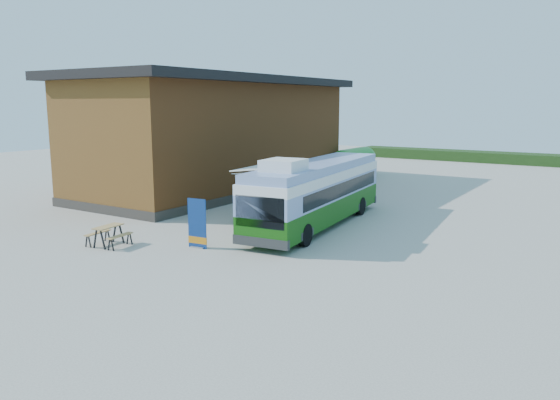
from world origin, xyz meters
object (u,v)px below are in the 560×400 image
Objects in this scene: picnic_table at (108,231)px; banner at (197,228)px; person_b at (357,186)px; person_a at (256,187)px; slurry_tanker at (354,160)px; bus at (317,191)px.

banner is at bearing 20.71° from picnic_table.
picnic_table is at bearing -158.44° from banner.
person_b is (4.22, 14.94, 0.29)m from picnic_table.
slurry_tanker is at bearing 64.40° from person_a.
bus is 5.72× the size of banner.
slurry_tanker is (-5.07, 10.48, 0.37)m from person_b.
picnic_table is at bearing -86.63° from slurry_tanker.
person_a is at bearing -88.56° from slurry_tanker.
bus reaches higher than person_b.
bus reaches higher than person_a.
person_a is at bearing 142.46° from bus.
picnic_table is 11.74m from person_a.
picnic_table is 0.94× the size of person_a.
bus is 1.92× the size of slurry_tanker.
slurry_tanker is (-0.00, 13.72, 0.43)m from person_a.
banner reaches higher than picnic_table.
bus is 9.59m from picnic_table.
person_a is (-4.15, 9.99, 0.03)m from banner.
slurry_tanker is (-0.86, 25.42, 0.66)m from picnic_table.
bus reaches higher than banner.
banner is 1.11× the size of person_b.
banner is 24.07m from slurry_tanker.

